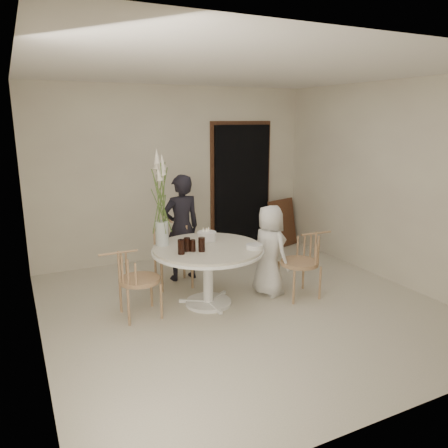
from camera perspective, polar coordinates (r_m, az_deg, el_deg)
name	(u,v)px	position (r m, az deg, el deg)	size (l,w,h in m)	color
ground	(243,306)	(5.36, 2.54, -10.68)	(4.50, 4.50, 0.00)	beige
room_shell	(245,172)	(4.92, 2.74, 6.79)	(4.50, 4.50, 4.50)	white
doorway	(242,188)	(7.44, 2.31, 4.72)	(1.00, 0.10, 2.10)	black
door_trim	(240,184)	(7.47, 2.16, 5.22)	(1.12, 0.03, 2.22)	brown
table	(208,256)	(5.20, -2.11, -4.17)	(1.33, 1.33, 0.73)	white
picture_frame	(283,223)	(7.72, 7.65, 0.11)	(0.62, 0.04, 0.83)	brown
chair_far	(171,242)	(5.97, -7.00, -2.30)	(0.53, 0.57, 0.89)	tan
chair_right	(308,255)	(5.60, 10.87, -3.99)	(0.51, 0.48, 0.82)	tan
chair_left	(129,274)	(4.99, -12.26, -6.43)	(0.49, 0.46, 0.80)	tan
girl	(181,228)	(6.03, -5.58, -0.50)	(0.54, 0.35, 1.48)	black
boy	(270,250)	(5.54, 6.00, -3.46)	(0.57, 0.37, 1.16)	white
birthday_cake	(207,236)	(5.40, -2.27, -1.61)	(0.23, 0.23, 0.16)	silver
cola_tumbler_a	(202,244)	(4.96, -2.94, -2.69)	(0.08, 0.08, 0.16)	black
cola_tumbler_b	(193,246)	(4.98, -4.09, -2.83)	(0.06, 0.06, 0.14)	black
cola_tumbler_c	(181,247)	(4.88, -5.61, -2.99)	(0.08, 0.08, 0.17)	black
cola_tumbler_d	(187,244)	(4.98, -4.85, -2.68)	(0.07, 0.07, 0.16)	black
plate_stack	(254,247)	(5.09, 3.99, -2.96)	(0.20, 0.20, 0.05)	white
flower_vase	(161,200)	(5.15, -8.24, 3.08)	(0.16, 0.16, 1.15)	silver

